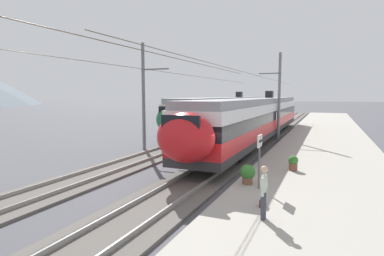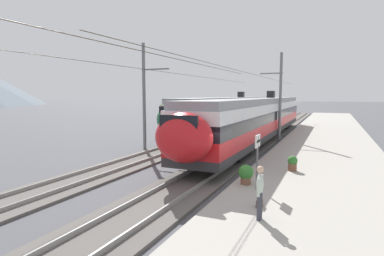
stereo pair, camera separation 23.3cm
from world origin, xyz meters
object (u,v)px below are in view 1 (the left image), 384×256
train_far_track (228,111)px  platform_sign (260,149)px  potted_plant_by_shelter (293,162)px  potted_plant_platform_edge (248,173)px  catenary_mast_mid (278,96)px  train_near_platform (258,117)px  passenger_walking (264,190)px  handbag_beside_passenger (263,203)px  catenary_mast_far_side (145,95)px

train_far_track → platform_sign: (-22.40, -8.26, -0.30)m
potted_plant_by_shelter → potted_plant_platform_edge: bearing=155.0°
catenary_mast_mid → potted_plant_by_shelter: 12.56m
train_near_platform → passenger_walking: (-18.19, -3.97, -1.00)m
platform_sign → passenger_walking: platform_sign is taller
platform_sign → potted_plant_platform_edge: size_ratio=2.61×
potted_plant_platform_edge → train_near_platform: bearing=10.1°
train_far_track → handbag_beside_passenger: size_ratio=79.20×
train_far_track → potted_plant_platform_edge: 23.26m
train_far_track → passenger_walking: train_far_track is taller
platform_sign → passenger_walking: 3.29m
train_far_track → catenary_mast_mid: size_ratio=0.68×
train_far_track → potted_plant_by_shelter: train_far_track is taller
train_far_track → train_near_platform: bearing=-145.3°
catenary_mast_mid → potted_plant_by_shelter: bearing=-167.5°
handbag_beside_passenger → potted_plant_by_shelter: (5.86, -0.41, 0.29)m
catenary_mast_mid → handbag_beside_passenger: size_ratio=116.85×
train_far_track → catenary_mast_mid: 9.63m
train_near_platform → potted_plant_platform_edge: size_ratio=37.60×
train_near_platform → train_far_track: size_ratio=1.09×
catenary_mast_mid → catenary_mast_far_side: (-8.20, 8.45, 0.08)m
train_far_track → potted_plant_by_shelter: size_ratio=38.54×
catenary_mast_mid → catenary_mast_far_side: bearing=134.1°
catenary_mast_mid → potted_plant_platform_edge: size_ratio=51.08×
passenger_walking → potted_plant_platform_edge: passenger_walking is taller
platform_sign → handbag_beside_passenger: size_ratio=5.96×
platform_sign → train_far_track: bearing=20.2°
platform_sign → catenary_mast_far_side: bearing=53.6°
catenary_mast_far_side → catenary_mast_mid: bearing=-45.9°
platform_sign → passenger_walking: size_ratio=1.33×
handbag_beside_passenger → passenger_walking: bearing=-168.2°
catenary_mast_far_side → potted_plant_platform_edge: bearing=-126.2°
catenary_mast_far_side → handbag_beside_passenger: (-9.48, -10.66, -3.75)m
train_near_platform → handbag_beside_passenger: (-17.10, -3.74, -1.82)m
passenger_walking → potted_plant_platform_edge: bearing=20.8°
potted_plant_platform_edge → platform_sign: bearing=-129.9°
train_far_track → potted_plant_platform_edge: bearing=-160.7°
train_far_track → catenary_mast_far_side: size_ratio=0.68×
train_near_platform → train_far_track: (7.33, 5.08, -0.00)m
train_near_platform → potted_plant_platform_edge: (-14.58, -2.59, -1.46)m
train_near_platform → passenger_walking: size_ratio=19.12×
train_near_platform → passenger_walking: 18.64m
train_far_track → passenger_walking: bearing=-160.5°
catenary_mast_mid → passenger_walking: (-18.76, -2.43, -2.85)m
passenger_walking → catenary_mast_far_side: bearing=45.9°
train_far_track → catenary_mast_far_side: 15.19m
platform_sign → potted_plant_by_shelter: bearing=-14.1°
potted_plant_by_shelter → passenger_walking: bearing=178.5°
train_far_track → platform_sign: train_far_track is taller
platform_sign → passenger_walking: (-3.12, -0.78, -0.70)m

